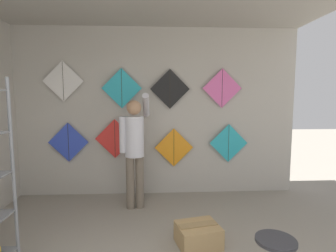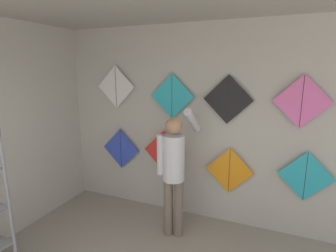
# 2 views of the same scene
# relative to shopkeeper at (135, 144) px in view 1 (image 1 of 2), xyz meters

# --- Properties ---
(back_panel) EXTENTS (5.07, 0.06, 2.80)m
(back_panel) POSITION_rel_shopkeeper_xyz_m (0.16, 0.61, 0.43)
(back_panel) COLOR #BCB7AD
(back_panel) RESTS_ON ground
(shopkeeper) EXTENTS (0.43, 0.63, 1.72)m
(shopkeeper) POSITION_rel_shopkeeper_xyz_m (0.00, 0.00, 0.00)
(shopkeeper) COLOR #726656
(shopkeeper) RESTS_ON ground
(cardboard_box) EXTENTS (0.53, 0.48, 0.24)m
(cardboard_box) POSITION_rel_shopkeeper_xyz_m (0.78, -1.06, -0.85)
(cardboard_box) COLOR tan
(cardboard_box) RESTS_ON ground
(stool) EXTENTS (0.35, 0.35, 0.42)m
(stool) POSITION_rel_shopkeeper_xyz_m (1.35, -1.71, -0.62)
(stool) COLOR #4C4C51
(stool) RESTS_ON ground
(kite_0) EXTENTS (0.66, 0.01, 0.66)m
(kite_0) POSITION_rel_shopkeeper_xyz_m (-1.13, 0.52, -0.05)
(kite_0) COLOR blue
(kite_1) EXTENTS (0.66, 0.01, 0.66)m
(kite_1) POSITION_rel_shopkeeper_xyz_m (-0.37, 0.52, 0.00)
(kite_1) COLOR red
(kite_2) EXTENTS (0.66, 0.01, 0.66)m
(kite_2) POSITION_rel_shopkeeper_xyz_m (0.62, 0.52, -0.16)
(kite_2) COLOR orange
(kite_3) EXTENTS (0.66, 0.01, 0.66)m
(kite_3) POSITION_rel_shopkeeper_xyz_m (1.56, 0.52, -0.09)
(kite_3) COLOR #28B2C6
(kite_4) EXTENTS (0.66, 0.01, 0.66)m
(kite_4) POSITION_rel_shopkeeper_xyz_m (-1.17, 0.52, 0.95)
(kite_4) COLOR white
(kite_5) EXTENTS (0.66, 0.01, 0.66)m
(kite_5) POSITION_rel_shopkeeper_xyz_m (-0.24, 0.52, 0.83)
(kite_5) COLOR #28B2C6
(kite_6) EXTENTS (0.66, 0.01, 0.66)m
(kite_6) POSITION_rel_shopkeeper_xyz_m (0.55, 0.52, 0.82)
(kite_6) COLOR black
(kite_7) EXTENTS (0.66, 0.01, 0.66)m
(kite_7) POSITION_rel_shopkeeper_xyz_m (1.43, 0.52, 0.84)
(kite_7) COLOR pink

